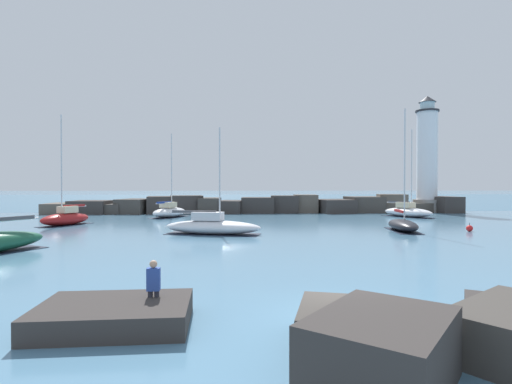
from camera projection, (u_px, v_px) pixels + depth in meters
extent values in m
plane|color=teal|center=(342.00, 320.00, 11.15)|extent=(600.00, 600.00, 0.00)
cube|color=teal|center=(244.00, 199.00, 115.71)|extent=(400.00, 116.00, 0.01)
cube|color=brown|center=(64.00, 208.00, 54.20)|extent=(4.27, 5.58, 1.41)
cube|color=#383330|center=(92.00, 207.00, 54.07)|extent=(5.14, 5.05, 1.76)
cube|color=#423D38|center=(113.00, 209.00, 54.11)|extent=(3.11, 4.21, 1.31)
cube|color=#423D38|center=(135.00, 206.00, 54.74)|extent=(4.73, 6.02, 1.96)
cube|color=#383330|center=(161.00, 205.00, 55.12)|extent=(4.31, 5.56, 2.32)
cube|color=#383330|center=(187.00, 204.00, 54.96)|extent=(4.85, 4.38, 2.43)
cube|color=#423D38|center=(210.00, 205.00, 55.64)|extent=(3.00, 5.18, 2.09)
cube|color=#383330|center=(232.00, 207.00, 55.44)|extent=(4.07, 5.60, 1.72)
cube|color=#383330|center=(258.00, 205.00, 55.46)|extent=(4.71, 4.11, 2.15)
cube|color=#383330|center=(284.00, 204.00, 56.04)|extent=(4.11, 4.18, 2.40)
cube|color=brown|center=(306.00, 204.00, 56.20)|extent=(3.42, 3.48, 2.51)
cube|color=#383330|center=(334.00, 206.00, 55.97)|extent=(5.42, 6.04, 1.85)
cube|color=#423D38|center=(364.00, 204.00, 56.87)|extent=(4.86, 5.05, 2.22)
cube|color=brown|center=(392.00, 203.00, 56.92)|extent=(4.39, 4.34, 2.57)
cube|color=#4C443D|center=(418.00, 207.00, 57.41)|extent=(5.14, 4.58, 1.32)
cube|color=#383330|center=(443.00, 204.00, 56.85)|extent=(3.73, 5.49, 2.24)
cylinder|color=gray|center=(427.00, 206.00, 57.65)|extent=(3.83, 3.83, 1.80)
cylinder|color=white|center=(427.00, 156.00, 57.54)|extent=(2.84, 2.84, 12.61)
cylinder|color=#232328|center=(427.00, 111.00, 57.44)|extent=(3.27, 3.27, 0.25)
cylinder|color=silver|center=(427.00, 106.00, 57.43)|extent=(1.99, 1.99, 1.15)
cone|color=#232328|center=(427.00, 99.00, 57.41)|extent=(2.41, 2.41, 0.90)
cube|color=#383330|center=(382.00, 352.00, 7.37)|extent=(3.59, 3.70, 1.37)
cube|color=#383330|center=(115.00, 315.00, 10.67)|extent=(4.05, 2.88, 0.63)
cube|color=#423D38|center=(332.00, 325.00, 9.41)|extent=(2.09, 2.72, 0.92)
ellipsoid|color=white|center=(213.00, 227.00, 31.00)|extent=(8.00, 4.16, 1.08)
cube|color=black|center=(213.00, 234.00, 31.01)|extent=(7.62, 4.02, 0.03)
cube|color=silver|center=(208.00, 216.00, 31.07)|extent=(2.55, 1.79, 0.64)
cylinder|color=silver|center=(220.00, 174.00, 30.82)|extent=(0.12, 0.12, 7.20)
cylinder|color=#BCBCC1|center=(194.00, 213.00, 31.30)|extent=(4.11, 1.19, 0.10)
cube|color=#4C4C51|center=(194.00, 212.00, 31.30)|extent=(3.52, 1.13, 0.20)
ellipsoid|color=maroon|center=(65.00, 219.00, 38.05)|extent=(4.08, 5.73, 1.17)
cube|color=black|center=(65.00, 225.00, 38.06)|extent=(3.93, 5.47, 0.03)
cube|color=beige|center=(68.00, 209.00, 38.28)|extent=(1.67, 1.93, 0.64)
cylinder|color=silver|center=(61.00, 164.00, 37.59)|extent=(0.12, 0.12, 9.30)
cylinder|color=#BCBCC1|center=(74.00, 207.00, 39.03)|extent=(1.36, 2.74, 0.10)
cube|color=maroon|center=(74.00, 206.00, 39.03)|extent=(1.26, 2.37, 0.20)
ellipsoid|color=white|center=(170.00, 212.00, 47.73)|extent=(4.66, 6.32, 1.18)
cube|color=black|center=(170.00, 217.00, 47.73)|extent=(4.49, 6.04, 0.03)
cube|color=beige|center=(168.00, 205.00, 47.44)|extent=(1.96, 2.15, 0.64)
cylinder|color=silver|center=(172.00, 170.00, 48.06)|extent=(0.12, 0.12, 8.87)
cylinder|color=#BCBCC1|center=(164.00, 203.00, 46.62)|extent=(1.42, 2.96, 0.10)
cube|color=navy|center=(164.00, 202.00, 46.62)|extent=(1.31, 2.56, 0.20)
ellipsoid|color=black|center=(403.00, 225.00, 33.27)|extent=(2.64, 5.68, 0.95)
cube|color=black|center=(403.00, 231.00, 33.28)|extent=(2.56, 5.40, 0.03)
cylinder|color=silver|center=(405.00, 164.00, 32.79)|extent=(0.12, 0.12, 9.16)
cylinder|color=#BCBCC1|center=(399.00, 212.00, 34.35)|extent=(0.50, 3.00, 0.10)
cube|color=maroon|center=(399.00, 211.00, 34.35)|extent=(0.54, 2.56, 0.20)
cylinder|color=#BCBCC1|center=(2.00, 221.00, 22.67)|extent=(2.32, 3.96, 0.10)
cube|color=#4C4C51|center=(2.00, 219.00, 22.66)|extent=(2.07, 3.43, 0.20)
ellipsoid|color=white|center=(408.00, 212.00, 48.21)|extent=(5.20, 6.80, 1.12)
cube|color=black|center=(408.00, 217.00, 48.22)|extent=(5.00, 6.49, 0.03)
cube|color=beige|center=(406.00, 205.00, 48.47)|extent=(2.06, 2.32, 0.64)
cylinder|color=silver|center=(412.00, 169.00, 47.72)|extent=(0.12, 0.12, 9.40)
cylinder|color=#BCBCC1|center=(399.00, 203.00, 49.29)|extent=(1.84, 3.16, 0.10)
cube|color=#4C4C51|center=(399.00, 202.00, 49.29)|extent=(1.66, 2.75, 0.20)
sphere|color=red|center=(469.00, 228.00, 32.80)|extent=(0.52, 0.52, 0.52)
cylinder|color=black|center=(470.00, 224.00, 32.80)|extent=(0.04, 0.04, 0.20)
cylinder|color=#282833|center=(150.00, 305.00, 11.24)|extent=(0.14, 0.14, 0.81)
cylinder|color=#282833|center=(157.00, 305.00, 11.25)|extent=(0.14, 0.14, 0.81)
cube|color=#2D4CA5|center=(153.00, 279.00, 11.23)|extent=(0.36, 0.22, 0.64)
sphere|color=tan|center=(153.00, 264.00, 11.22)|extent=(0.22, 0.22, 0.22)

